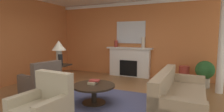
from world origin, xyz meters
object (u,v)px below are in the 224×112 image
Objects in this scene: mantel_mirror at (131,32)px; table_lamp at (59,48)px; armchair_facing_fireplace at (43,111)px; potted_plant at (205,72)px; vase_mantel_left at (116,44)px; vase_on_side_table at (60,60)px; side_table at (60,74)px; fireplace at (129,63)px; vase_tall_corner at (184,75)px; sofa at (179,99)px; coffee_table at (94,90)px; vase_mantel_right at (143,43)px; armchair_near_window at (41,85)px.

mantel_mirror reaches higher than table_lamp.
armchair_facing_fireplace is 4.76m from potted_plant.
vase_mantel_left reaches higher than vase_on_side_table.
fireplace is at bearing 55.21° from side_table.
armchair_facing_fireplace is 4.48m from vase_mantel_left.
vase_mantel_left reaches higher than vase_tall_corner.
table_lamp reaches higher than sofa.
vase_on_side_table reaches higher than vase_tall_corner.
armchair_facing_fireplace is 1.58× the size of vase_tall_corner.
coffee_table is 1.78m from vase_on_side_table.
sofa is 3.26m from vase_mantel_right.
sofa is 2.47m from vase_tall_corner.
vase_on_side_table is (-1.95, -2.31, -0.48)m from vase_mantel_right.
mantel_mirror is at bearing 162.82° from vase_mantel_right.
fireplace is 3.43m from sofa.
armchair_facing_fireplace is 2.77m from table_lamp.
sofa is 6.23× the size of vase_on_side_table.
side_table is at bearing 171.56° from sofa.
potted_plant is at bearing -12.91° from mantel_mirror.
fireplace reaches higher than sofa.
armchair_near_window is 0.96m from side_table.
table_lamp is at bearing 141.34° from vase_on_side_table.
fireplace is 2.81m from table_lamp.
vase_tall_corner is at bearing 163.32° from potted_plant.
vase_mantel_left is at bearing 180.00° from vase_mantel_right.
mantel_mirror is at bearing 56.61° from table_lamp.
sofa is 2.56× the size of potted_plant.
potted_plant is at bearing -10.38° from fireplace.
mantel_mirror is at bearing 167.09° from potted_plant.
vase_mantel_right reaches higher than fireplace.
mantel_mirror is 3.85m from armchair_near_window.
armchair_facing_fireplace is at bearing -57.06° from vase_on_side_table.
coffee_table is 1.88m from side_table.
fireplace is at bearing 174.88° from vase_mantel_right.
mantel_mirror reaches higher than coffee_table.
sofa is 5.39× the size of vase_mantel_right.
armchair_near_window is at bearing -173.06° from sofa.
armchair_facing_fireplace is at bearing -91.03° from mantel_mirror.
vase_on_side_table is (-3.42, 0.41, 0.57)m from sofa.
armchair_facing_fireplace is 0.95× the size of coffee_table.
vase_mantel_left is (-0.55, -0.05, 0.74)m from fireplace.
armchair_facing_fireplace reaches higher than coffee_table.
potted_plant is (0.60, 2.29, 0.19)m from sofa.
table_lamp reaches higher than coffee_table.
vase_tall_corner is at bearing -5.56° from vase_mantel_left.
vase_on_side_table is (-1.55, 0.68, 0.54)m from coffee_table.
armchair_near_window is at bearing -139.63° from vase_tall_corner.
vase_mantel_left is at bearing 65.35° from table_lamp.
armchair_facing_fireplace is 1.38m from coffee_table.
armchair_facing_fireplace is 4.52m from vase_mantel_right.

